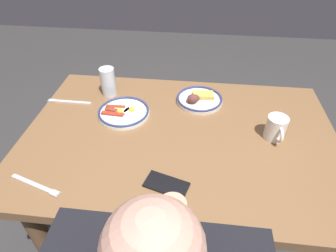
{
  "coord_description": "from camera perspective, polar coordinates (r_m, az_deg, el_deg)",
  "views": [
    {
      "loc": [
        -0.05,
        0.85,
        1.5
      ],
      "look_at": [
        0.05,
        -0.01,
        0.78
      ],
      "focal_mm": 30.25,
      "sensor_mm": 36.0,
      "label": 1
    }
  ],
  "objects": [
    {
      "name": "drinking_glass",
      "position": [
        1.37,
        -11.94,
        8.44
      ],
      "size": [
        0.07,
        0.07,
        0.14
      ],
      "color": "silver",
      "rests_on": "dining_table"
    },
    {
      "name": "cell_phone",
      "position": [
        0.95,
        -0.32,
        -11.74
      ],
      "size": [
        0.16,
        0.11,
        0.01
      ],
      "primitive_type": "cube",
      "rotation": [
        0.0,
        0.0,
        -0.29
      ],
      "color": "black",
      "rests_on": "dining_table"
    },
    {
      "name": "plate_center_pancakes",
      "position": [
        1.32,
        6.21,
        5.42
      ],
      "size": [
        0.21,
        0.21,
        0.05
      ],
      "color": "silver",
      "rests_on": "dining_table"
    },
    {
      "name": "fork_far",
      "position": [
        1.39,
        -19.31,
        4.63
      ],
      "size": [
        0.21,
        0.02,
        0.01
      ],
      "color": "silver",
      "rests_on": "dining_table"
    },
    {
      "name": "ground_plane",
      "position": [
        1.72,
        1.67,
        -20.84
      ],
      "size": [
        6.0,
        6.0,
        0.0
      ],
      "primitive_type": "plane",
      "color": "#363434"
    },
    {
      "name": "dining_table",
      "position": [
        1.21,
        2.23,
        -5.78
      ],
      "size": [
        1.25,
        0.84,
        0.75
      ],
      "color": "brown",
      "rests_on": "ground_plane"
    },
    {
      "name": "coffee_mug",
      "position": [
        1.17,
        20.95,
        -0.38
      ],
      "size": [
        0.08,
        0.11,
        0.1
      ],
      "color": "white",
      "rests_on": "dining_table"
    },
    {
      "name": "fork_near",
      "position": [
        1.05,
        -25.11,
        -10.74
      ],
      "size": [
        0.19,
        0.08,
        0.01
      ],
      "color": "silver",
      "rests_on": "dining_table"
    },
    {
      "name": "plate_near_main",
      "position": [
        1.25,
        -8.93,
        2.8
      ],
      "size": [
        0.22,
        0.22,
        0.04
      ],
      "color": "white",
      "rests_on": "dining_table"
    }
  ]
}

